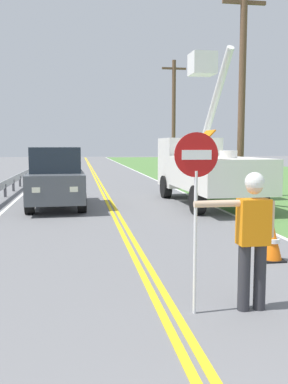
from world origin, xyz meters
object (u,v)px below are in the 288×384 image
at_px(utility_pole_near, 242,90).
at_px(traffic_cone_lead, 273,243).
at_px(stop_sign_paddle, 196,182).
at_px(oncoming_suv_nearest, 56,177).
at_px(utility_pole_mid, 174,115).
at_px(flagger_worker, 252,232).
at_px(utility_bucket_truck, 204,165).

distance_m(utility_pole_near, traffic_cone_lead, 10.71).
height_order(stop_sign_paddle, oncoming_suv_nearest, stop_sign_paddle).
bearing_deg(utility_pole_near, utility_pole_mid, 88.50).
bearing_deg(stop_sign_paddle, utility_pole_near, 65.97).
height_order(utility_pole_near, utility_pole_mid, utility_pole_near).
distance_m(oncoming_suv_nearest, utility_pole_near, 8.32).
bearing_deg(flagger_worker, utility_pole_near, 69.20).
relative_size(stop_sign_paddle, oncoming_suv_nearest, 0.50).
distance_m(oncoming_suv_nearest, traffic_cone_lead, 8.90).
height_order(utility_bucket_truck, traffic_cone_lead, utility_bucket_truck).
bearing_deg(utility_bucket_truck, traffic_cone_lead, -97.40).
distance_m(stop_sign_paddle, utility_bucket_truck, 10.65).
bearing_deg(stop_sign_paddle, oncoming_suv_nearest, 102.74).
bearing_deg(utility_pole_near, flagger_worker, -110.80).
distance_m(stop_sign_paddle, utility_pole_mid, 26.56).
relative_size(utility_pole_near, traffic_cone_lead, 12.06).
relative_size(flagger_worker, utility_bucket_truck, 0.27).
relative_size(flagger_worker, utility_pole_mid, 0.22).
xyz_separation_m(utility_pole_near, traffic_cone_lead, (-3.05, -9.42, -4.07)).
relative_size(utility_bucket_truck, utility_pole_mid, 0.82).
height_order(stop_sign_paddle, traffic_cone_lead, stop_sign_paddle).
bearing_deg(utility_bucket_truck, flagger_worker, -103.30).
distance_m(utility_bucket_truck, utility_pole_near, 3.89).
bearing_deg(stop_sign_paddle, utility_bucket_truck, 72.68).
bearing_deg(utility_pole_near, utility_bucket_truck, -143.90).
bearing_deg(utility_pole_near, traffic_cone_lead, -107.93).
bearing_deg(utility_pole_mid, traffic_cone_lead, -98.24).
bearing_deg(oncoming_suv_nearest, utility_pole_near, 12.92).
bearing_deg(utility_bucket_truck, oncoming_suv_nearest, -177.53).
xyz_separation_m(stop_sign_paddle, traffic_cone_lead, (2.14, 2.21, -1.37)).
height_order(flagger_worker, stop_sign_paddle, stop_sign_paddle).
bearing_deg(traffic_cone_lead, oncoming_suv_nearest, 119.58).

